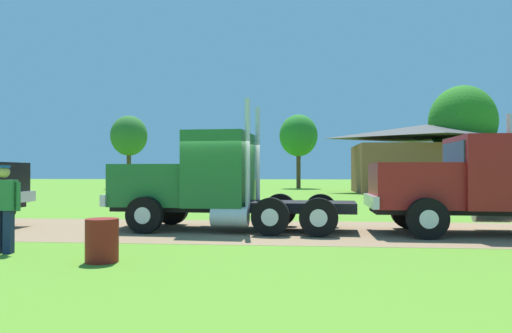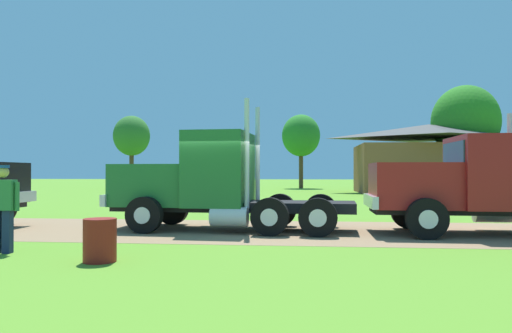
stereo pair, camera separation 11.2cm
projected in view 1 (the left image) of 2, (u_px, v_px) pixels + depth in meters
The scene contains 9 objects.
ground_plane at pixel (226, 230), 14.22m from camera, with size 200.00×200.00×0.00m, color #588D26.
dirt_track at pixel (226, 230), 14.22m from camera, with size 120.00×5.70×0.01m, color #8E6F4F.
truck_foreground_white at pixel (206, 184), 14.43m from camera, with size 7.12×2.99×3.66m.
visitor_standing_near at pixel (4, 204), 10.18m from camera, with size 0.69×0.30×1.81m.
steel_barrel at pixel (102, 240), 9.20m from camera, with size 0.61×0.61×0.81m, color maroon.
shed_building at pixel (426, 160), 39.99m from camera, with size 11.88×8.24×5.52m.
tree_left at pixel (129, 136), 49.76m from camera, with size 3.65×3.65×7.34m.
tree_mid at pixel (298, 136), 51.21m from camera, with size 3.93×3.93×7.62m.
tree_right at pixel (463, 122), 40.67m from camera, with size 5.41×5.41×8.78m.
Camera 1 is at (2.28, -14.09, 1.67)m, focal length 34.82 mm.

